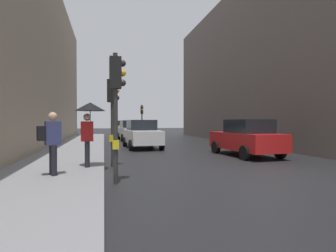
{
  "coord_description": "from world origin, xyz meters",
  "views": [
    {
      "loc": [
        -4.83,
        -7.62,
        1.67
      ],
      "look_at": [
        -0.86,
        9.34,
        1.37
      ],
      "focal_mm": 29.26,
      "sensor_mm": 36.0,
      "label": 1
    }
  ],
  "objects_px": {
    "traffic_light_near_left": "(116,94)",
    "pedestrian_with_grey_backpack": "(51,140)",
    "traffic_light_far_median": "(142,115)",
    "traffic_light_near_right": "(113,105)",
    "pedestrian_with_umbrella": "(89,116)",
    "car_silver_hatchback": "(131,130)",
    "car_red_sedan": "(246,138)",
    "car_yellow_taxi": "(124,127)",
    "car_white_compact": "(142,134)"
  },
  "relations": [
    {
      "from": "traffic_light_near_right",
      "to": "car_red_sedan",
      "type": "xyz_separation_m",
      "value": [
        6.35,
        1.75,
        -1.41
      ]
    },
    {
      "from": "pedestrian_with_umbrella",
      "to": "car_yellow_taxi",
      "type": "bearing_deg",
      "value": 83.67
    },
    {
      "from": "pedestrian_with_umbrella",
      "to": "pedestrian_with_grey_backpack",
      "type": "xyz_separation_m",
      "value": [
        -0.96,
        -1.27,
        -0.68
      ]
    },
    {
      "from": "pedestrian_with_umbrella",
      "to": "pedestrian_with_grey_backpack",
      "type": "bearing_deg",
      "value": -127.17
    },
    {
      "from": "car_red_sedan",
      "to": "car_white_compact",
      "type": "xyz_separation_m",
      "value": [
        -4.37,
        5.06,
        0.0
      ]
    },
    {
      "from": "traffic_light_far_median",
      "to": "car_white_compact",
      "type": "height_order",
      "value": "traffic_light_far_median"
    },
    {
      "from": "car_white_compact",
      "to": "pedestrian_with_umbrella",
      "type": "distance_m",
      "value": 8.13
    },
    {
      "from": "car_yellow_taxi",
      "to": "traffic_light_near_right",
      "type": "bearing_deg",
      "value": -94.77
    },
    {
      "from": "traffic_light_far_median",
      "to": "car_white_compact",
      "type": "distance_m",
      "value": 11.53
    },
    {
      "from": "traffic_light_near_left",
      "to": "car_red_sedan",
      "type": "distance_m",
      "value": 7.96
    },
    {
      "from": "traffic_light_near_right",
      "to": "car_red_sedan",
      "type": "distance_m",
      "value": 6.74
    },
    {
      "from": "traffic_light_far_median",
      "to": "car_yellow_taxi",
      "type": "xyz_separation_m",
      "value": [
        -1.37,
        7.74,
        -1.47
      ]
    },
    {
      "from": "traffic_light_near_right",
      "to": "car_yellow_taxi",
      "type": "xyz_separation_m",
      "value": [
        2.16,
        25.88,
        -1.41
      ]
    },
    {
      "from": "car_red_sedan",
      "to": "pedestrian_with_umbrella",
      "type": "distance_m",
      "value": 7.64
    },
    {
      "from": "traffic_light_near_left",
      "to": "traffic_light_far_median",
      "type": "relative_size",
      "value": 1.02
    },
    {
      "from": "car_yellow_taxi",
      "to": "pedestrian_with_umbrella",
      "type": "bearing_deg",
      "value": -96.33
    },
    {
      "from": "car_silver_hatchback",
      "to": "car_red_sedan",
      "type": "height_order",
      "value": "same"
    },
    {
      "from": "traffic_light_near_right",
      "to": "car_red_sedan",
      "type": "relative_size",
      "value": 0.77
    },
    {
      "from": "pedestrian_with_umbrella",
      "to": "pedestrian_with_grey_backpack",
      "type": "relative_size",
      "value": 1.21
    },
    {
      "from": "traffic_light_near_right",
      "to": "pedestrian_with_grey_backpack",
      "type": "distance_m",
      "value": 2.92
    },
    {
      "from": "car_white_compact",
      "to": "traffic_light_near_right",
      "type": "bearing_deg",
      "value": -106.27
    },
    {
      "from": "car_red_sedan",
      "to": "pedestrian_with_grey_backpack",
      "type": "xyz_separation_m",
      "value": [
        -8.11,
        -3.79,
        0.29
      ]
    },
    {
      "from": "traffic_light_far_median",
      "to": "pedestrian_with_grey_backpack",
      "type": "bearing_deg",
      "value": -104.68
    },
    {
      "from": "traffic_light_near_right",
      "to": "traffic_light_far_median",
      "type": "bearing_deg",
      "value": 78.99
    },
    {
      "from": "traffic_light_near_left",
      "to": "traffic_light_far_median",
      "type": "height_order",
      "value": "traffic_light_near_left"
    },
    {
      "from": "car_yellow_taxi",
      "to": "pedestrian_with_grey_backpack",
      "type": "relative_size",
      "value": 2.39
    },
    {
      "from": "car_silver_hatchback",
      "to": "car_white_compact",
      "type": "bearing_deg",
      "value": -89.84
    },
    {
      "from": "traffic_light_far_median",
      "to": "car_white_compact",
      "type": "xyz_separation_m",
      "value": [
        -1.54,
        -11.33,
        -1.47
      ]
    },
    {
      "from": "traffic_light_near_right",
      "to": "pedestrian_with_umbrella",
      "type": "relative_size",
      "value": 1.55
    },
    {
      "from": "traffic_light_near_left",
      "to": "pedestrian_with_grey_backpack",
      "type": "bearing_deg",
      "value": 156.49
    },
    {
      "from": "car_silver_hatchback",
      "to": "car_white_compact",
      "type": "relative_size",
      "value": 1.01
    },
    {
      "from": "traffic_light_far_median",
      "to": "traffic_light_near_right",
      "type": "xyz_separation_m",
      "value": [
        -3.53,
        -18.14,
        -0.06
      ]
    },
    {
      "from": "traffic_light_far_median",
      "to": "car_white_compact",
      "type": "relative_size",
      "value": 0.79
    },
    {
      "from": "traffic_light_near_right",
      "to": "traffic_light_near_left",
      "type": "bearing_deg",
      "value": -89.94
    },
    {
      "from": "car_yellow_taxi",
      "to": "pedestrian_with_grey_backpack",
      "type": "xyz_separation_m",
      "value": [
        -3.92,
        -27.91,
        0.29
      ]
    },
    {
      "from": "traffic_light_near_left",
      "to": "car_white_compact",
      "type": "relative_size",
      "value": 0.81
    },
    {
      "from": "pedestrian_with_grey_backpack",
      "to": "car_yellow_taxi",
      "type": "bearing_deg",
      "value": 82.01
    },
    {
      "from": "traffic_light_near_left",
      "to": "pedestrian_with_umbrella",
      "type": "bearing_deg",
      "value": 111.47
    },
    {
      "from": "car_yellow_taxi",
      "to": "pedestrian_with_grey_backpack",
      "type": "bearing_deg",
      "value": -97.99
    },
    {
      "from": "traffic_light_far_median",
      "to": "car_red_sedan",
      "type": "relative_size",
      "value": 0.79
    },
    {
      "from": "traffic_light_near_right",
      "to": "pedestrian_with_umbrella",
      "type": "distance_m",
      "value": 1.19
    },
    {
      "from": "car_yellow_taxi",
      "to": "pedestrian_with_umbrella",
      "type": "height_order",
      "value": "pedestrian_with_umbrella"
    },
    {
      "from": "traffic_light_near_right",
      "to": "car_white_compact",
      "type": "bearing_deg",
      "value": 73.73
    },
    {
      "from": "traffic_light_far_median",
      "to": "pedestrian_with_umbrella",
      "type": "xyz_separation_m",
      "value": [
        -4.32,
        -18.91,
        -0.5
      ]
    },
    {
      "from": "car_white_compact",
      "to": "car_silver_hatchback",
      "type": "bearing_deg",
      "value": 90.16
    },
    {
      "from": "car_silver_hatchback",
      "to": "car_red_sedan",
      "type": "distance_m",
      "value": 12.93
    },
    {
      "from": "traffic_light_far_median",
      "to": "car_yellow_taxi",
      "type": "bearing_deg",
      "value": 100.02
    },
    {
      "from": "car_yellow_taxi",
      "to": "car_silver_hatchback",
      "type": "relative_size",
      "value": 0.98
    },
    {
      "from": "traffic_light_near_right",
      "to": "car_white_compact",
      "type": "distance_m",
      "value": 7.23
    },
    {
      "from": "traffic_light_near_left",
      "to": "traffic_light_near_right",
      "type": "relative_size",
      "value": 1.05
    }
  ]
}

